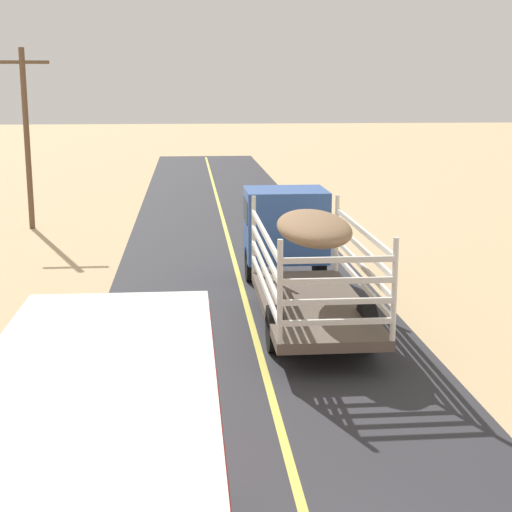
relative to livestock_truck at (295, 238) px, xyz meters
name	(u,v)px	position (x,y,z in m)	size (l,w,h in m)	color
livestock_truck	(295,238)	(0.00, 0.00, 0.00)	(2.53, 9.70, 3.02)	#3359A5
power_pole_mid	(27,133)	(-9.80, 12.29, 2.31)	(2.20, 0.24, 7.62)	brown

